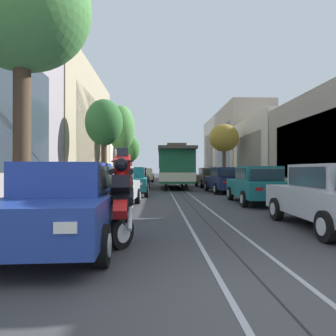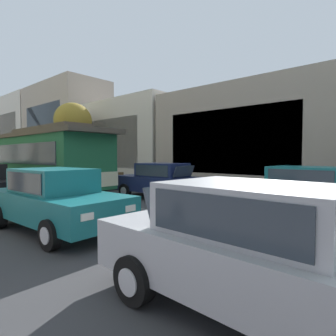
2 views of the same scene
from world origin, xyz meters
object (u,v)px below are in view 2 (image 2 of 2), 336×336
object	(u,v)px
parked_car_navy_mid_right	(160,180)
street_tree_kerb_right_second	(73,121)
parked_car_teal_second_right	(303,192)
parked_car_silver_second_left	(261,250)
parked_car_brown_fourth_right	(88,175)
cable_car_trolley	(48,161)
parked_car_teal_mid_left	(56,199)

from	to	relation	value
parked_car_navy_mid_right	street_tree_kerb_right_second	distance (m)	12.60
parked_car_teal_second_right	street_tree_kerb_right_second	world-z (taller)	street_tree_kerb_right_second
parked_car_silver_second_left	parked_car_brown_fourth_right	size ratio (longest dim) A/B	1.00
street_tree_kerb_right_second	cable_car_trolley	bearing A→B (deg)	-127.70
parked_car_navy_mid_right	parked_car_brown_fourth_right	bearing A→B (deg)	89.56
parked_car_teal_second_right	parked_car_brown_fourth_right	size ratio (longest dim) A/B	1.00
parked_car_navy_mid_right	street_tree_kerb_right_second	size ratio (longest dim) A/B	0.73
parked_car_teal_second_right	cable_car_trolley	world-z (taller)	cable_car_trolley
parked_car_teal_mid_left	cable_car_trolley	xyz separation A→B (m)	(2.86, 6.36, 0.86)
parked_car_teal_second_right	parked_car_navy_mid_right	size ratio (longest dim) A/B	1.00
parked_car_teal_second_right	parked_car_teal_mid_left	bearing A→B (deg)	143.04
parked_car_teal_mid_left	parked_car_navy_mid_right	bearing A→B (deg)	15.89
parked_car_teal_mid_left	cable_car_trolley	size ratio (longest dim) A/B	0.48
parked_car_teal_mid_left	parked_car_navy_mid_right	xyz separation A→B (m)	(5.72, 1.63, 0.00)
parked_car_teal_mid_left	street_tree_kerb_right_second	xyz separation A→B (m)	(8.27, 13.37, 3.82)
parked_car_brown_fourth_right	street_tree_kerb_right_second	bearing A→B (deg)	66.97
cable_car_trolley	parked_car_teal_second_right	bearing A→B (deg)	-74.76
parked_car_teal_mid_left	parked_car_brown_fourth_right	size ratio (longest dim) A/B	1.00
street_tree_kerb_right_second	cable_car_trolley	world-z (taller)	street_tree_kerb_right_second
parked_car_teal_second_right	street_tree_kerb_right_second	size ratio (longest dim) A/B	0.72
parked_car_silver_second_left	street_tree_kerb_right_second	size ratio (longest dim) A/B	0.73
parked_car_teal_second_right	street_tree_kerb_right_second	distance (m)	18.29
parked_car_silver_second_left	street_tree_kerb_right_second	world-z (taller)	street_tree_kerb_right_second
parked_car_navy_mid_right	street_tree_kerb_right_second	bearing A→B (deg)	77.76
parked_car_teal_mid_left	parked_car_brown_fourth_right	bearing A→B (deg)	52.37
parked_car_teal_mid_left	parked_car_silver_second_left	bearing A→B (deg)	-92.75
parked_car_navy_mid_right	parked_car_brown_fourth_right	size ratio (longest dim) A/B	1.01
parked_car_teal_second_right	parked_car_silver_second_left	bearing A→B (deg)	-168.86
parked_car_brown_fourth_right	cable_car_trolley	size ratio (longest dim) A/B	0.48
parked_car_teal_mid_left	parked_car_teal_second_right	xyz separation A→B (m)	(5.78, -4.35, 0.00)
parked_car_brown_fourth_right	cable_car_trolley	bearing A→B (deg)	-159.02
parked_car_silver_second_left	parked_car_teal_mid_left	size ratio (longest dim) A/B	1.00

